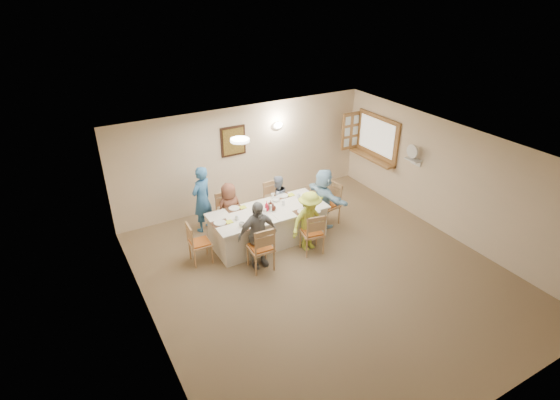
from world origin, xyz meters
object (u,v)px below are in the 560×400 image
chair_front_left (261,247)px  chair_left_end (200,242)px  desk_fan (413,154)px  chair_front_right (312,232)px  diner_front_left (257,235)px  serving_hatch (377,138)px  chair_back_right (275,201)px  diner_back_left (230,209)px  chair_right_end (328,204)px  diner_back_right (277,199)px  diner_front_right (309,221)px  dining_table (268,226)px  diner_right_end (323,198)px  condiment_ketchup (267,206)px  caregiver (202,199)px  chair_back_left (228,213)px

chair_front_left → chair_left_end: bearing=-37.6°
desk_fan → chair_front_right: size_ratio=0.32×
desk_fan → diner_front_left: (-4.08, -0.13, -0.84)m
serving_hatch → chair_front_left: (-4.19, -1.60, -1.01)m
chair_back_right → diner_back_left: bearing=-177.9°
serving_hatch → chair_front_right: bearing=-151.8°
chair_right_end → diner_back_left: size_ratio=0.81×
serving_hatch → diner_back_right: bearing=-177.7°
chair_back_right → diner_back_left: 1.22m
chair_front_left → diner_front_left: 0.25m
diner_front_right → chair_back_right: bearing=84.5°
dining_table → diner_right_end: 1.45m
diner_right_end → condiment_ketchup: diner_right_end is taller
desk_fan → dining_table: desk_fan is taller
desk_fan → chair_front_left: size_ratio=0.30×
diner_back_left → diner_front_right: (1.20, -1.36, 0.05)m
diner_right_end → desk_fan: bearing=-109.6°
chair_right_end → caregiver: (-2.60, 1.15, 0.27)m
serving_hatch → condiment_ketchup: bearing=-167.4°
chair_right_end → condiment_ketchup: chair_right_end is taller
diner_back_right → serving_hatch: bearing=-179.8°
chair_left_end → chair_back_left: bearing=-47.3°
diner_back_left → diner_back_right: (1.20, 0.00, -0.05)m
diner_back_left → chair_back_left: bearing=-98.2°
serving_hatch → diner_front_left: size_ratio=1.05×
chair_back_right → diner_front_right: (-0.00, -1.48, 0.21)m
chair_left_end → diner_front_left: (0.95, -0.68, 0.26)m
diner_back_right → diner_back_left: bearing=-2.2°
chair_front_right → condiment_ketchup: (-0.64, 0.79, 0.40)m
chair_front_right → diner_front_right: size_ratio=0.71×
chair_back_right → chair_left_end: chair_back_right is taller
diner_front_left → chair_right_end: bearing=17.4°
chair_back_left → diner_right_end: diner_right_end is taller
chair_back_left → diner_back_right: (1.20, -0.12, 0.11)m
diner_front_left → diner_right_end: (2.02, 0.68, -0.02)m
dining_table → diner_back_left: 0.94m
chair_front_right → diner_right_end: bearing=-124.6°
serving_hatch → chair_right_end: serving_hatch is taller
chair_back_right → serving_hatch: bearing=-3.6°
diner_right_end → condiment_ketchup: size_ratio=6.22×
chair_back_left → chair_left_end: 1.24m
chair_back_right → diner_back_right: 0.17m
chair_front_right → diner_back_left: diner_back_left is taller
chair_back_left → condiment_ketchup: bearing=-57.7°
desk_fan → chair_back_left: (-4.08, 1.35, -1.09)m
diner_back_left → caregiver: 0.67m
dining_table → diner_back_left: (-0.60, 0.68, 0.24)m
chair_front_right → caregiver: caregiver is taller
diner_back_left → chair_front_right: bearing=120.9°
serving_hatch → diner_front_right: 3.44m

